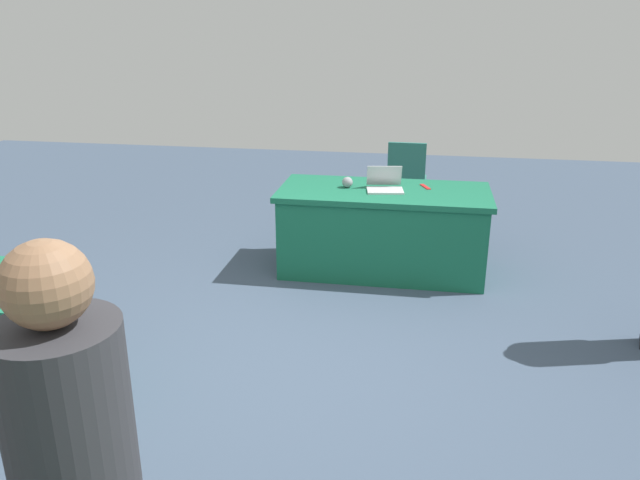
{
  "coord_description": "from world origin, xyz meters",
  "views": [
    {
      "loc": [
        -0.82,
        3.49,
        2.24
      ],
      "look_at": [
        -0.19,
        -0.18,
        0.9
      ],
      "focal_mm": 34.8,
      "sensor_mm": 36.0,
      "label": 1
    }
  ],
  "objects_px": {
    "laptop_silver": "(385,186)",
    "table_foreground": "(383,230)",
    "chair_aisle": "(406,176)",
    "yarn_ball": "(347,182)",
    "scissors_red": "(425,187)"
  },
  "relations": [
    {
      "from": "scissors_red",
      "to": "laptop_silver",
      "type": "bearing_deg",
      "value": -88.24
    },
    {
      "from": "laptop_silver",
      "to": "scissors_red",
      "type": "relative_size",
      "value": 1.98
    },
    {
      "from": "table_foreground",
      "to": "chair_aisle",
      "type": "relative_size",
      "value": 2.02
    },
    {
      "from": "chair_aisle",
      "to": "yarn_ball",
      "type": "bearing_deg",
      "value": -107.27
    },
    {
      "from": "chair_aisle",
      "to": "yarn_ball",
      "type": "xyz_separation_m",
      "value": [
        0.49,
        1.48,
        0.29
      ]
    },
    {
      "from": "table_foreground",
      "to": "yarn_ball",
      "type": "distance_m",
      "value": 0.55
    },
    {
      "from": "laptop_silver",
      "to": "scissors_red",
      "type": "distance_m",
      "value": 0.4
    },
    {
      "from": "chair_aisle",
      "to": "yarn_ball",
      "type": "distance_m",
      "value": 1.59
    },
    {
      "from": "chair_aisle",
      "to": "scissors_red",
      "type": "xyz_separation_m",
      "value": [
        -0.21,
        1.35,
        0.24
      ]
    },
    {
      "from": "chair_aisle",
      "to": "scissors_red",
      "type": "distance_m",
      "value": 1.39
    },
    {
      "from": "chair_aisle",
      "to": "yarn_ball",
      "type": "relative_size",
      "value": 9.63
    },
    {
      "from": "yarn_ball",
      "to": "scissors_red",
      "type": "height_order",
      "value": "yarn_ball"
    },
    {
      "from": "laptop_silver",
      "to": "table_foreground",
      "type": "bearing_deg",
      "value": -77.67
    },
    {
      "from": "chair_aisle",
      "to": "laptop_silver",
      "type": "distance_m",
      "value": 1.55
    },
    {
      "from": "chair_aisle",
      "to": "laptop_silver",
      "type": "height_order",
      "value": "laptop_silver"
    }
  ]
}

